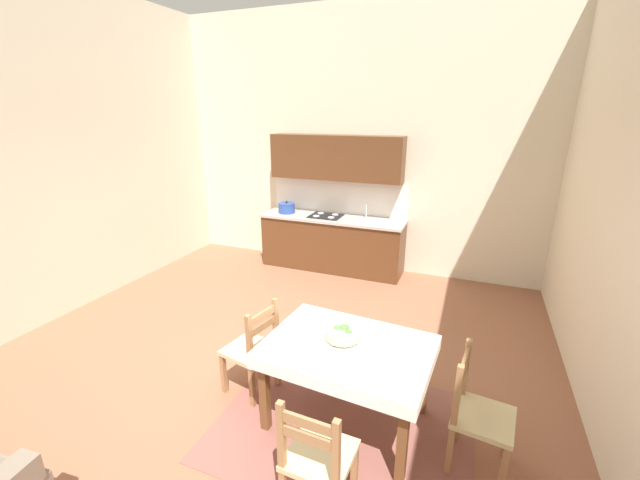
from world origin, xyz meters
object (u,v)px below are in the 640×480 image
(kitchen_cabinetry, at_px, (333,219))
(dining_chair_window_side, at_px, (478,414))
(dining_chair_tv_side, at_px, (253,350))
(fruit_bowl, at_px, (343,333))
(dining_table, at_px, (348,358))
(dining_chair_camera_side, at_px, (318,459))

(kitchen_cabinetry, relative_size, dining_chair_window_side, 2.56)
(dining_chair_tv_side, distance_m, fruit_bowl, 0.95)
(dining_table, bearing_deg, dining_chair_camera_side, -85.02)
(dining_chair_camera_side, distance_m, fruit_bowl, 0.99)
(fruit_bowl, bearing_deg, dining_chair_tv_side, -179.20)
(dining_chair_window_side, bearing_deg, kitchen_cabinetry, 125.15)
(dining_table, height_order, dining_chair_tv_side, dining_chair_tv_side)
(dining_chair_camera_side, height_order, dining_chair_tv_side, same)
(dining_chair_tv_side, relative_size, fruit_bowl, 3.10)
(dining_table, distance_m, dining_chair_tv_side, 0.96)
(dining_table, relative_size, dining_chair_camera_side, 1.50)
(kitchen_cabinetry, distance_m, dining_chair_tv_side, 3.26)
(dining_table, height_order, dining_chair_window_side, dining_chair_window_side)
(dining_chair_window_side, relative_size, dining_chair_tv_side, 1.00)
(dining_table, xyz_separation_m, dining_chair_tv_side, (-0.94, 0.05, -0.18))
(kitchen_cabinetry, relative_size, fruit_bowl, 7.95)
(dining_table, xyz_separation_m, fruit_bowl, (-0.06, 0.06, 0.19))
(kitchen_cabinetry, bearing_deg, fruit_bowl, -68.74)
(dining_chair_window_side, xyz_separation_m, dining_chair_camera_side, (-0.95, -0.79, 0.00))
(kitchen_cabinetry, height_order, dining_chair_camera_side, kitchen_cabinetry)
(kitchen_cabinetry, height_order, dining_chair_window_side, kitchen_cabinetry)
(kitchen_cabinetry, relative_size, dining_chair_camera_side, 2.56)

